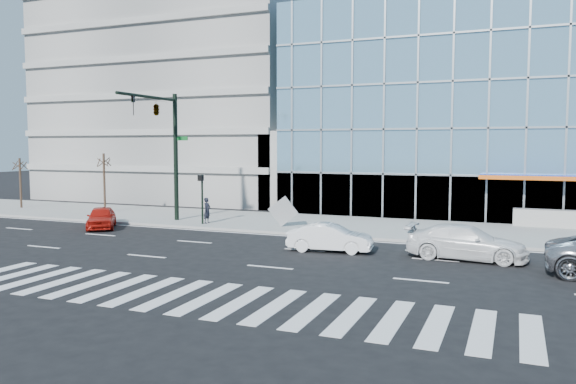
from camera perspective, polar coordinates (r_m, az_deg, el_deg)
name	(u,v)px	position (r m, az deg, el deg)	size (l,w,h in m)	color
ground	(305,250)	(26.48, 1.70, -5.93)	(160.00, 160.00, 0.00)	black
sidewalk	(351,226)	(33.98, 6.43, -3.45)	(120.00, 8.00, 0.15)	gray
parking_garage	(210,95)	(58.40, -7.93, 9.70)	(24.00, 24.00, 20.00)	gray
ramp_block	(313,169)	(45.03, 2.56, 2.32)	(6.00, 8.00, 6.00)	gray
tower_far_mid	(134,11)	(113.77, -15.38, 17.32)	(13.00, 13.00, 60.00)	#4C5D84
tower_backdrop	(285,38)	(103.93, -0.35, 15.33)	(14.00, 14.00, 48.00)	gray
traffic_signal	(162,125)	(35.26, -12.67, 6.68)	(1.14, 5.74, 8.00)	black
ped_signal_post	(202,191)	(34.31, -8.76, 0.07)	(0.30, 0.33, 3.00)	black
street_tree_near	(104,161)	(41.85, -18.21, 2.97)	(1.10, 1.10, 4.23)	#332319
street_tree_far	(20,165)	(47.43, -25.59, 2.52)	(1.10, 1.10, 3.87)	#332319
white_suv	(466,242)	(25.46, 17.65, -4.90)	(2.06, 5.08, 1.47)	white
white_sedan	(330,238)	(26.13, 4.28, -4.65)	(1.36, 3.91, 1.29)	white
red_sedan	(101,217)	(35.11, -18.42, -2.46)	(1.53, 3.80, 1.29)	#B1160D
pedestrian	(207,210)	(34.71, -8.22, -1.87)	(0.57, 0.38, 1.57)	black
tilted_panel	(283,211)	(32.87, -0.49, -1.97)	(1.30, 0.06, 1.30)	#999999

